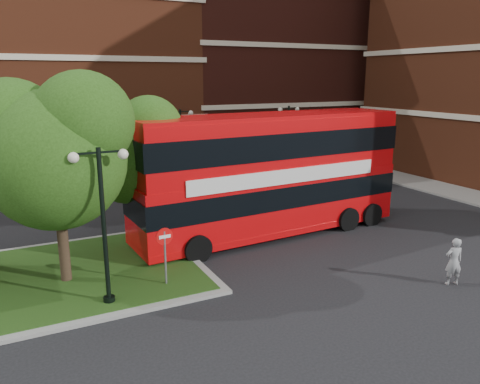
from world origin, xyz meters
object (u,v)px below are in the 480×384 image
woman (454,261)px  car_white (258,166)px  bus (270,167)px  car_silver (30,185)px

woman → car_white: 19.62m
woman → car_white: (2.97, 19.39, -0.22)m
bus → car_white: 13.52m
car_silver → car_white: (15.35, 0.01, -0.17)m
car_silver → car_white: car_silver is taller
bus → woman: bearing=-72.0°
woman → bus: bearing=-50.9°
car_white → woman: bearing=175.9°
car_silver → bus: bearing=-139.5°
woman → car_white: size_ratio=0.45×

